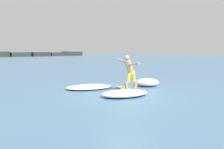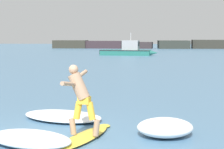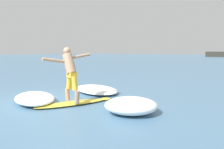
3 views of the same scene
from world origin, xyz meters
name	(u,v)px [view 3 (image 3 of 3)]	position (x,y,z in m)	size (l,w,h in m)	color
ground_plane	(45,102)	(0.00, 0.00, 0.00)	(200.00, 200.00, 0.00)	teal
surfboard	(74,103)	(0.85, 0.41, 0.04)	(1.17, 2.40, 0.22)	yellow
surfer	(70,70)	(0.75, 0.39, 1.01)	(0.76, 1.52, 1.58)	tan
wave_foam_at_tail	(96,89)	(-0.09, 2.26, 0.09)	(2.69, 2.16, 0.18)	white
wave_foam_at_nose	(35,98)	(-0.22, -0.21, 0.13)	(2.23, 1.78, 0.27)	white
wave_foam_beside	(131,105)	(2.65, 0.79, 0.20)	(1.80, 1.78, 0.40)	white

